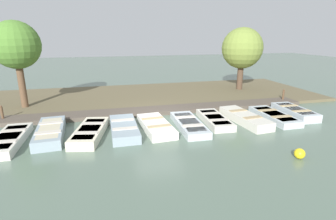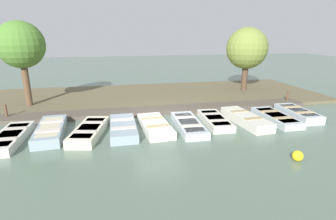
% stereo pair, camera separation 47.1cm
% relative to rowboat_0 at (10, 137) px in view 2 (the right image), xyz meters
% --- Properties ---
extents(ground_plane, '(80.00, 80.00, 0.00)m').
position_rel_rowboat_0_xyz_m(ground_plane, '(-1.49, 6.38, -0.18)').
color(ground_plane, '#566B5B').
extents(shore_bank, '(8.00, 24.00, 0.18)m').
position_rel_rowboat_0_xyz_m(shore_bank, '(-6.49, 6.38, -0.09)').
color(shore_bank, brown).
rests_on(shore_bank, ground_plane).
extents(dock_walkway, '(1.30, 17.91, 0.22)m').
position_rel_rowboat_0_xyz_m(dock_walkway, '(-2.83, 6.38, -0.07)').
color(dock_walkway, '#51473D').
rests_on(dock_walkway, ground_plane).
extents(rowboat_0, '(3.19, 1.08, 0.36)m').
position_rel_rowboat_0_xyz_m(rowboat_0, '(0.00, 0.00, 0.00)').
color(rowboat_0, beige).
rests_on(rowboat_0, ground_plane).
extents(rowboat_1, '(3.31, 1.27, 0.44)m').
position_rel_rowboat_0_xyz_m(rowboat_1, '(-0.43, 1.46, 0.04)').
color(rowboat_1, '#8C9EA8').
rests_on(rowboat_1, ground_plane).
extents(rowboat_2, '(3.22, 1.67, 0.40)m').
position_rel_rowboat_0_xyz_m(rowboat_2, '(-0.07, 3.09, 0.02)').
color(rowboat_2, beige).
rests_on(rowboat_2, ground_plane).
extents(rowboat_3, '(3.04, 1.13, 0.41)m').
position_rel_rowboat_0_xyz_m(rowboat_3, '(-0.16, 4.53, 0.03)').
color(rowboat_3, '#8C9EA8').
rests_on(rowboat_3, ground_plane).
extents(rowboat_4, '(3.07, 1.34, 0.38)m').
position_rel_rowboat_0_xyz_m(rowboat_4, '(-0.19, 5.97, 0.01)').
color(rowboat_4, silver).
rests_on(rowboat_4, ground_plane).
extents(rowboat_5, '(3.29, 1.16, 0.34)m').
position_rel_rowboat_0_xyz_m(rowboat_5, '(-0.06, 7.52, -0.01)').
color(rowboat_5, '#B2BCC1').
rests_on(rowboat_5, ground_plane).
extents(rowboat_6, '(2.93, 1.21, 0.34)m').
position_rel_rowboat_0_xyz_m(rowboat_6, '(-0.42, 8.96, -0.01)').
color(rowboat_6, beige).
rests_on(rowboat_6, ground_plane).
extents(rowboat_7, '(3.31, 1.28, 0.44)m').
position_rel_rowboat_0_xyz_m(rowboat_7, '(-0.15, 10.45, 0.04)').
color(rowboat_7, beige).
rests_on(rowboat_7, ground_plane).
extents(rowboat_8, '(3.03, 1.11, 0.34)m').
position_rel_rowboat_0_xyz_m(rowboat_8, '(-0.18, 12.13, -0.01)').
color(rowboat_8, '#B2BCC1').
rests_on(rowboat_8, ground_plane).
extents(rowboat_9, '(2.76, 1.17, 0.44)m').
position_rel_rowboat_0_xyz_m(rowboat_9, '(-0.44, 13.56, 0.04)').
color(rowboat_9, '#B2BCC1').
rests_on(rowboat_9, ground_plane).
extents(mooring_post_near, '(0.12, 0.12, 0.87)m').
position_rel_rowboat_0_xyz_m(mooring_post_near, '(-2.98, -1.12, 0.26)').
color(mooring_post_near, brown).
rests_on(mooring_post_near, ground_plane).
extents(mooring_post_far, '(0.12, 0.12, 0.87)m').
position_rel_rowboat_0_xyz_m(mooring_post_far, '(-2.98, 14.75, 0.26)').
color(mooring_post_far, brown).
rests_on(mooring_post_far, ground_plane).
extents(buoy, '(0.37, 0.37, 0.37)m').
position_rel_rowboat_0_xyz_m(buoy, '(3.88, 10.28, 0.01)').
color(buoy, yellow).
rests_on(buoy, ground_plane).
extents(park_tree_far_left, '(2.58, 2.58, 4.93)m').
position_rel_rowboat_0_xyz_m(park_tree_far_left, '(-5.20, -0.66, 3.41)').
color(park_tree_far_left, brown).
rests_on(park_tree_far_left, ground_plane).
extents(park_tree_left, '(2.95, 2.95, 4.68)m').
position_rel_rowboat_0_xyz_m(park_tree_left, '(-6.76, 13.77, 2.99)').
color(park_tree_left, '#4C3828').
rests_on(park_tree_left, ground_plane).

